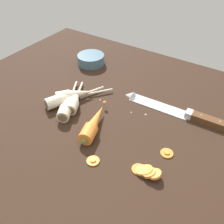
{
  "coord_description": "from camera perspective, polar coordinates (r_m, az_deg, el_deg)",
  "views": [
    {
      "loc": [
        33.61,
        -53.07,
        52.42
      ],
      "look_at": [
        0.0,
        -2.0,
        1.5
      ],
      "focal_mm": 40.82,
      "sensor_mm": 36.0,
      "label": 1
    }
  ],
  "objects": [
    {
      "name": "ground_plane",
      "position": [
        0.83,
        0.76,
        -1.12
      ],
      "size": [
        120.0,
        90.0,
        4.0
      ],
      "primitive_type": "cube",
      "color": "#332116"
    },
    {
      "name": "parsnip_mid_left",
      "position": [
        0.87,
        -8.26,
        3.94
      ],
      "size": [
        13.93,
        17.0,
        4.0
      ],
      "color": "beige",
      "rests_on": "ground_plane"
    },
    {
      "name": "carrot_slice_stray_mid",
      "position": [
        0.68,
        -4.28,
        -10.77
      ],
      "size": [
        3.45,
        3.45,
        0.7
      ],
      "color": "orange",
      "rests_on": "ground_plane"
    },
    {
      "name": "carrot_slice_stray_near",
      "position": [
        0.71,
        12.19,
        -8.92
      ],
      "size": [
        3.48,
        3.48,
        0.7
      ],
      "color": "orange",
      "rests_on": "ground_plane"
    },
    {
      "name": "prep_bowl",
      "position": [
        1.07,
        -4.74,
        11.72
      ],
      "size": [
        11.0,
        11.0,
        4.0
      ],
      "color": "slate",
      "rests_on": "ground_plane"
    },
    {
      "name": "mince_crumbs",
      "position": [
        0.85,
        7.61,
        1.62
      ],
      "size": [
        19.31,
        10.54,
        0.85
      ],
      "color": "beige",
      "rests_on": "ground_plane"
    },
    {
      "name": "carrot_slice_stack",
      "position": [
        0.65,
        7.61,
        -13.0
      ],
      "size": [
        7.83,
        3.98,
        2.51
      ],
      "color": "orange",
      "rests_on": "ground_plane"
    },
    {
      "name": "chefs_knife",
      "position": [
        0.84,
        13.09,
        0.63
      ],
      "size": [
        34.8,
        5.11,
        4.18
      ],
      "color": "silver",
      "rests_on": "ground_plane"
    },
    {
      "name": "whole_carrot",
      "position": [
        0.75,
        -4.16,
        -2.6
      ],
      "size": [
        8.24,
        18.69,
        4.2
      ],
      "color": "orange",
      "rests_on": "ground_plane"
    },
    {
      "name": "parsnip_back",
      "position": [
        0.83,
        -9.93,
        1.77
      ],
      "size": [
        12.15,
        19.93,
        4.0
      ],
      "color": "beige",
      "rests_on": "ground_plane"
    },
    {
      "name": "parsnip_mid_right",
      "position": [
        0.86,
        -10.26,
        3.12
      ],
      "size": [
        10.88,
        20.47,
        4.0
      ],
      "color": "beige",
      "rests_on": "ground_plane"
    },
    {
      "name": "parsnip_front",
      "position": [
        0.85,
        -8.43,
        2.66
      ],
      "size": [
        9.78,
        16.74,
        4.0
      ],
      "color": "beige",
      "rests_on": "ground_plane"
    }
  ]
}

